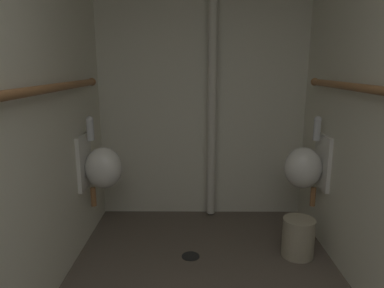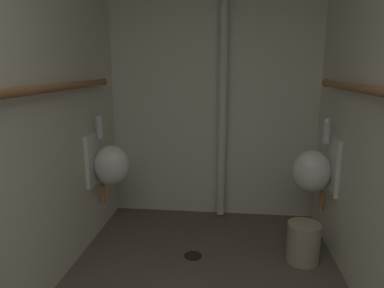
% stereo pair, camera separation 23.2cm
% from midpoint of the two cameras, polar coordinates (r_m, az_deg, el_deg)
% --- Properties ---
extents(wall_back, '(2.08, 0.06, 2.64)m').
position_cam_midpoint_polar(wall_back, '(3.34, -0.34, 10.42)').
color(wall_back, beige).
rests_on(wall_back, ground).
extents(urinal_left_mid, '(0.32, 0.30, 0.76)m').
position_cam_midpoint_polar(urinal_left_mid, '(2.96, -16.90, -3.54)').
color(urinal_left_mid, silver).
extents(urinal_right_mid, '(0.32, 0.30, 0.76)m').
position_cam_midpoint_polar(urinal_right_mid, '(2.95, 16.02, -3.55)').
color(urinal_right_mid, silver).
extents(supply_pipe_left, '(0.06, 2.67, 0.06)m').
position_cam_midpoint_polar(supply_pipe_left, '(1.88, -30.78, 6.98)').
color(supply_pipe_left, '#936038').
extents(standpipe_back_wall, '(0.08, 0.08, 2.59)m').
position_cam_midpoint_polar(standpipe_back_wall, '(3.23, 1.25, 10.34)').
color(standpipe_back_wall, beige).
rests_on(standpipe_back_wall, ground).
extents(floor_drain, '(0.14, 0.14, 0.01)m').
position_cam_midpoint_polar(floor_drain, '(2.85, -2.68, -17.87)').
color(floor_drain, black).
rests_on(floor_drain, ground).
extents(waste_bin, '(0.25, 0.25, 0.30)m').
position_cam_midpoint_polar(waste_bin, '(2.88, 14.74, -14.61)').
color(waste_bin, '#9E937A').
rests_on(waste_bin, ground).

